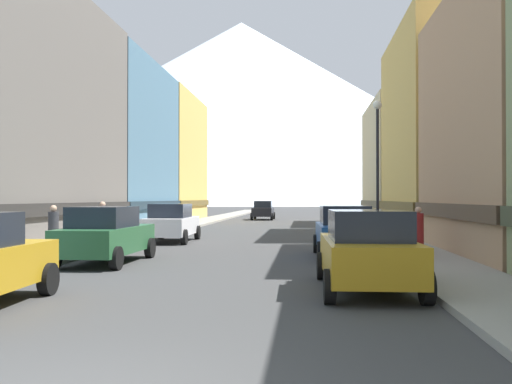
{
  "coord_description": "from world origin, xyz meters",
  "views": [
    {
      "loc": [
        2.47,
        -5.11,
        2.04
      ],
      "look_at": [
        -0.96,
        32.8,
        2.46
      ],
      "focal_mm": 39.16,
      "sensor_mm": 36.0,
      "label": 1
    }
  ],
  "objects_px": {
    "car_right_0": "(367,250)",
    "pedestrian_0": "(53,231)",
    "car_right_1": "(345,231)",
    "car_left_2": "(171,223)",
    "car_driving_0": "(263,210)",
    "streetlamp_right": "(378,150)",
    "car_left_1": "(106,235)",
    "pedestrian_2": "(418,232)",
    "pedestrian_1": "(103,223)"
  },
  "relations": [
    {
      "from": "pedestrian_1",
      "to": "car_left_1",
      "type": "bearing_deg",
      "value": -68.67
    },
    {
      "from": "streetlamp_right",
      "to": "car_left_1",
      "type": "bearing_deg",
      "value": -146.95
    },
    {
      "from": "car_left_1",
      "to": "pedestrian_1",
      "type": "height_order",
      "value": "pedestrian_1"
    },
    {
      "from": "car_left_2",
      "to": "streetlamp_right",
      "type": "bearing_deg",
      "value": -15.93
    },
    {
      "from": "car_right_0",
      "to": "car_driving_0",
      "type": "xyz_separation_m",
      "value": [
        -5.4,
        40.2,
        0.0
      ]
    },
    {
      "from": "car_right_0",
      "to": "car_driving_0",
      "type": "bearing_deg",
      "value": 97.65
    },
    {
      "from": "pedestrian_2",
      "to": "pedestrian_0",
      "type": "bearing_deg",
      "value": -176.61
    },
    {
      "from": "car_left_2",
      "to": "car_driving_0",
      "type": "height_order",
      "value": "same"
    },
    {
      "from": "car_left_1",
      "to": "car_right_0",
      "type": "bearing_deg",
      "value": -30.84
    },
    {
      "from": "car_right_1",
      "to": "car_driving_0",
      "type": "distance_m",
      "value": 33.63
    },
    {
      "from": "car_right_1",
      "to": "pedestrian_2",
      "type": "xyz_separation_m",
      "value": [
        2.45,
        -0.12,
        -0.01
      ]
    },
    {
      "from": "pedestrian_1",
      "to": "car_left_2",
      "type": "bearing_deg",
      "value": 43.08
    },
    {
      "from": "car_right_1",
      "to": "pedestrian_2",
      "type": "relative_size",
      "value": 2.78
    },
    {
      "from": "car_left_2",
      "to": "streetlamp_right",
      "type": "relative_size",
      "value": 0.76
    },
    {
      "from": "car_right_0",
      "to": "pedestrian_0",
      "type": "height_order",
      "value": "pedestrian_0"
    },
    {
      "from": "pedestrian_0",
      "to": "pedestrian_1",
      "type": "relative_size",
      "value": 0.95
    },
    {
      "from": "car_left_2",
      "to": "streetlamp_right",
      "type": "height_order",
      "value": "streetlamp_right"
    },
    {
      "from": "pedestrian_0",
      "to": "pedestrian_2",
      "type": "distance_m",
      "value": 12.52
    },
    {
      "from": "pedestrian_2",
      "to": "streetlamp_right",
      "type": "height_order",
      "value": "streetlamp_right"
    },
    {
      "from": "car_right_0",
      "to": "car_driving_0",
      "type": "distance_m",
      "value": 40.56
    },
    {
      "from": "car_right_0",
      "to": "car_right_1",
      "type": "height_order",
      "value": "same"
    },
    {
      "from": "car_driving_0",
      "to": "car_left_2",
      "type": "bearing_deg",
      "value": -94.64
    },
    {
      "from": "car_driving_0",
      "to": "streetlamp_right",
      "type": "bearing_deg",
      "value": -76.83
    },
    {
      "from": "car_left_2",
      "to": "car_right_0",
      "type": "bearing_deg",
      "value": -59.89
    },
    {
      "from": "car_driving_0",
      "to": "pedestrian_1",
      "type": "distance_m",
      "value": 29.75
    },
    {
      "from": "pedestrian_0",
      "to": "streetlamp_right",
      "type": "relative_size",
      "value": 0.28
    },
    {
      "from": "car_left_2",
      "to": "streetlamp_right",
      "type": "distance_m",
      "value": 10.0
    },
    {
      "from": "car_driving_0",
      "to": "pedestrian_0",
      "type": "bearing_deg",
      "value": -97.77
    },
    {
      "from": "car_left_1",
      "to": "pedestrian_2",
      "type": "distance_m",
      "value": 10.32
    },
    {
      "from": "car_right_1",
      "to": "car_right_0",
      "type": "bearing_deg",
      "value": -89.98
    },
    {
      "from": "car_right_0",
      "to": "car_right_1",
      "type": "xyz_separation_m",
      "value": [
        -0.0,
        7.0,
        0.0
      ]
    },
    {
      "from": "car_right_0",
      "to": "pedestrian_2",
      "type": "distance_m",
      "value": 7.3
    },
    {
      "from": "pedestrian_1",
      "to": "car_right_1",
      "type": "bearing_deg",
      "value": -20.77
    },
    {
      "from": "car_driving_0",
      "to": "pedestrian_0",
      "type": "height_order",
      "value": "pedestrian_0"
    },
    {
      "from": "car_left_2",
      "to": "pedestrian_2",
      "type": "xyz_separation_m",
      "value": [
        10.05,
        -6.23,
        -0.01
      ]
    },
    {
      "from": "car_left_1",
      "to": "car_left_2",
      "type": "relative_size",
      "value": 1.0
    },
    {
      "from": "car_right_0",
      "to": "pedestrian_0",
      "type": "xyz_separation_m",
      "value": [
        -10.05,
        6.14,
        0.01
      ]
    },
    {
      "from": "car_driving_0",
      "to": "pedestrian_0",
      "type": "relative_size",
      "value": 2.66
    },
    {
      "from": "car_right_0",
      "to": "pedestrian_1",
      "type": "bearing_deg",
      "value": 132.91
    },
    {
      "from": "pedestrian_2",
      "to": "car_right_1",
      "type": "bearing_deg",
      "value": 177.15
    },
    {
      "from": "car_left_1",
      "to": "pedestrian_0",
      "type": "xyz_separation_m",
      "value": [
        -2.45,
        1.6,
        0.01
      ]
    },
    {
      "from": "car_left_1",
      "to": "pedestrian_1",
      "type": "relative_size",
      "value": 2.53
    },
    {
      "from": "car_right_0",
      "to": "pedestrian_2",
      "type": "xyz_separation_m",
      "value": [
        2.45,
        6.88,
        -0.01
      ]
    },
    {
      "from": "pedestrian_0",
      "to": "pedestrian_2",
      "type": "bearing_deg",
      "value": 3.39
    },
    {
      "from": "car_left_2",
      "to": "car_driving_0",
      "type": "distance_m",
      "value": 27.18
    },
    {
      "from": "pedestrian_0",
      "to": "streetlamp_right",
      "type": "xyz_separation_m",
      "value": [
        11.6,
        4.36,
        3.07
      ]
    },
    {
      "from": "car_right_1",
      "to": "car_driving_0",
      "type": "xyz_separation_m",
      "value": [
        -5.4,
        33.2,
        0.0
      ]
    },
    {
      "from": "pedestrian_1",
      "to": "pedestrian_2",
      "type": "bearing_deg",
      "value": -17.47
    },
    {
      "from": "car_left_1",
      "to": "pedestrian_2",
      "type": "bearing_deg",
      "value": 13.11
    },
    {
      "from": "car_left_1",
      "to": "pedestrian_0",
      "type": "bearing_deg",
      "value": 146.85
    }
  ]
}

